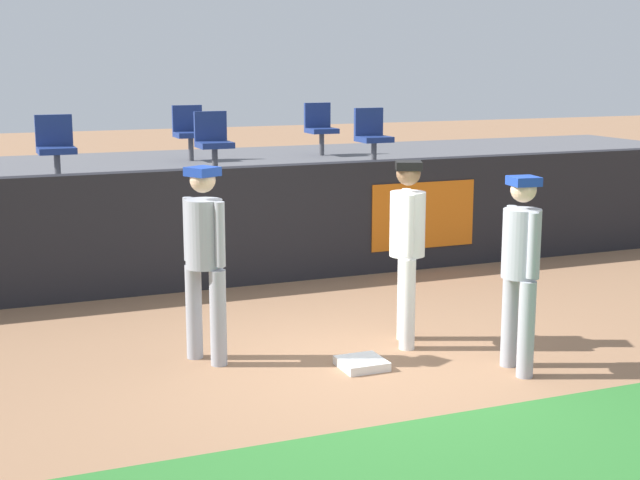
# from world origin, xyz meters

# --- Properties ---
(ground_plane) EXTENTS (60.00, 60.00, 0.00)m
(ground_plane) POSITION_xyz_m (0.00, 0.00, 0.00)
(ground_plane) COLOR #936B4C
(first_base) EXTENTS (0.40, 0.40, 0.08)m
(first_base) POSITION_xyz_m (-0.06, 0.11, 0.04)
(first_base) COLOR white
(first_base) RESTS_ON ground_plane
(player_fielder_home) EXTENTS (0.49, 0.50, 1.80)m
(player_fielder_home) POSITION_xyz_m (0.65, 0.61, 1.04)
(player_fielder_home) COLOR white
(player_fielder_home) RESTS_ON ground_plane
(player_runner_visitor) EXTENTS (0.46, 0.46, 1.81)m
(player_runner_visitor) POSITION_xyz_m (-1.31, 0.82, 1.05)
(player_runner_visitor) COLOR #9EA3AD
(player_runner_visitor) RESTS_ON ground_plane
(player_coach_visitor) EXTENTS (0.37, 0.49, 1.76)m
(player_coach_visitor) POSITION_xyz_m (1.18, -0.50, 1.02)
(player_coach_visitor) COLOR #9EA3AD
(player_coach_visitor) RESTS_ON ground_plane
(field_wall) EXTENTS (18.00, 0.26, 1.46)m
(field_wall) POSITION_xyz_m (0.01, 3.56, 0.73)
(field_wall) COLOR black
(field_wall) RESTS_ON ground_plane
(bleacher_platform) EXTENTS (18.00, 4.80, 1.22)m
(bleacher_platform) POSITION_xyz_m (0.00, 6.13, 0.61)
(bleacher_platform) COLOR #59595E
(bleacher_platform) RESTS_ON ground_plane
(seat_front_left) EXTENTS (0.46, 0.44, 0.84)m
(seat_front_left) POSITION_xyz_m (-2.10, 5.00, 1.69)
(seat_front_left) COLOR #4C4C51
(seat_front_left) RESTS_ON bleacher_platform
(seat_front_center) EXTENTS (0.45, 0.44, 0.84)m
(seat_front_center) POSITION_xyz_m (-0.04, 5.00, 1.69)
(seat_front_center) COLOR #4C4C51
(seat_front_center) RESTS_ON bleacher_platform
(seat_back_right) EXTENTS (0.45, 0.44, 0.84)m
(seat_back_right) POSITION_xyz_m (2.27, 6.80, 1.69)
(seat_back_right) COLOR #4C4C51
(seat_back_right) RESTS_ON bleacher_platform
(seat_back_center) EXTENTS (0.46, 0.44, 0.84)m
(seat_back_center) POSITION_xyz_m (0.10, 6.80, 1.69)
(seat_back_center) COLOR #4C4C51
(seat_back_center) RESTS_ON bleacher_platform
(seat_front_right) EXTENTS (0.44, 0.44, 0.84)m
(seat_front_right) POSITION_xyz_m (2.35, 5.00, 1.69)
(seat_front_right) COLOR #4C4C51
(seat_front_right) RESTS_ON bleacher_platform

